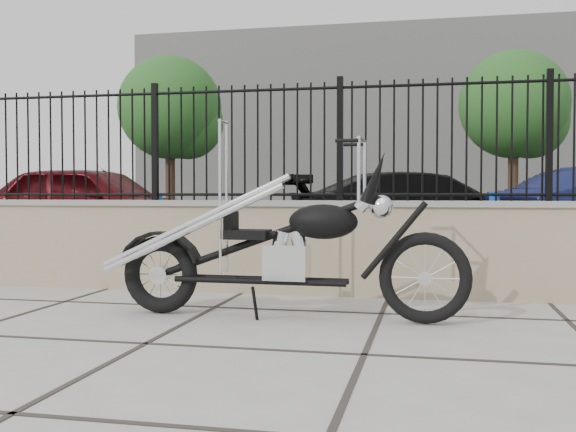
# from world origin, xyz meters

# --- Properties ---
(ground_plane) EXTENTS (90.00, 90.00, 0.00)m
(ground_plane) POSITION_xyz_m (0.00, 0.00, 0.00)
(ground_plane) COLOR #99968E
(ground_plane) RESTS_ON ground
(parking_lot) EXTENTS (30.00, 30.00, 0.00)m
(parking_lot) POSITION_xyz_m (0.00, 12.50, 0.00)
(parking_lot) COLOR black
(parking_lot) RESTS_ON ground
(retaining_wall) EXTENTS (14.00, 0.36, 0.96)m
(retaining_wall) POSITION_xyz_m (0.00, 2.50, 0.48)
(retaining_wall) COLOR gray
(retaining_wall) RESTS_ON ground_plane
(iron_fence) EXTENTS (14.00, 0.08, 1.20)m
(iron_fence) POSITION_xyz_m (0.00, 2.50, 1.56)
(iron_fence) COLOR black
(iron_fence) RESTS_ON retaining_wall
(background_building) EXTENTS (22.00, 6.00, 8.00)m
(background_building) POSITION_xyz_m (0.00, 26.50, 4.00)
(background_building) COLOR beige
(background_building) RESTS_ON ground_plane
(chopper_motorcycle) EXTENTS (2.80, 0.53, 1.67)m
(chopper_motorcycle) POSITION_xyz_m (0.70, 1.11, 0.84)
(chopper_motorcycle) COLOR black
(chopper_motorcycle) RESTS_ON ground_plane
(car_red) EXTENTS (4.73, 2.19, 1.57)m
(car_red) POSITION_xyz_m (-4.11, 6.91, 0.78)
(car_red) COLOR #460A0E
(car_red) RESTS_ON parking_lot
(car_black) EXTENTS (5.15, 3.38, 1.39)m
(car_black) POSITION_xyz_m (1.81, 7.39, 0.69)
(car_black) COLOR black
(car_black) RESTS_ON parking_lot
(bollard_a) EXTENTS (0.14, 0.14, 1.02)m
(bollard_a) POSITION_xyz_m (-2.04, 5.01, 0.51)
(bollard_a) COLOR #0B28A5
(bollard_a) RESTS_ON ground_plane
(bollard_b) EXTENTS (0.17, 0.17, 1.05)m
(bollard_b) POSITION_xyz_m (2.66, 4.31, 0.53)
(bollard_b) COLOR #0D22D1
(bollard_b) RESTS_ON ground_plane
(tree_left) EXTENTS (3.32, 3.32, 5.60)m
(tree_left) POSITION_xyz_m (-6.39, 16.18, 3.92)
(tree_left) COLOR #382619
(tree_left) RESTS_ON ground_plane
(tree_right) EXTENTS (3.25, 3.25, 5.49)m
(tree_right) POSITION_xyz_m (4.28, 17.05, 3.84)
(tree_right) COLOR #382619
(tree_right) RESTS_ON ground_plane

